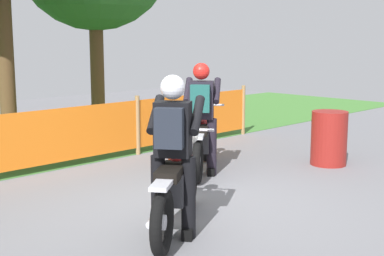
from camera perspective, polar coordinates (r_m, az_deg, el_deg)
The scene contains 7 objects.
ground at distance 6.90m, azimuth -1.05°, elevation -7.95°, with size 24.00×24.00×0.02m, color slate.
barrier_fence at distance 8.82m, azimuth -13.06°, elevation -0.68°, with size 8.82×0.08×1.05m.
motorcycle_lead at distance 5.86m, azimuth -1.56°, elevation -6.03°, with size 1.81×1.33×1.01m.
motorcycle_trailing at distance 8.41m, azimuth 1.08°, elevation -1.36°, with size 1.69×1.39×0.98m.
rider_lead at distance 5.53m, azimuth -2.02°, elevation -2.06°, with size 0.78×0.72×1.69m.
rider_trailing at distance 8.11m, azimuth 0.96°, elevation 1.63°, with size 0.78×0.74×1.69m.
oil_drum at distance 9.12m, azimuth 14.16°, elevation -1.03°, with size 0.58×0.58×0.88m, color maroon.
Camera 1 is at (-4.57, -4.75, 2.05)m, focal length 50.90 mm.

